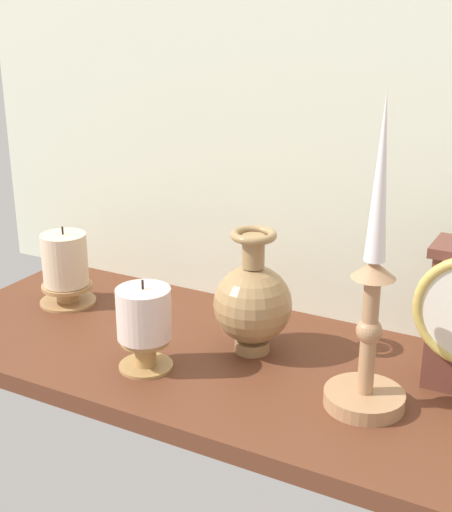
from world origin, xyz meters
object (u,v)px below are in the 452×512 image
Objects in this scene: brass_vase_bulbous at (253,302)px; pillar_candle_near_clock at (66,268)px; candlestick_tall_left at (370,315)px; pillar_candle_front at (144,323)px.

brass_vase_bulbous is 1.37× the size of pillar_candle_near_clock.
brass_vase_bulbous is at bearing -1.70° from pillar_candle_near_clock.
candlestick_tall_left is 28.52cm from pillar_candle_front.
pillar_candle_front is at bearing -170.96° from candlestick_tall_left.
candlestick_tall_left is 2.94× the size of pillar_candle_near_clock.
brass_vase_bulbous is at bearing 46.62° from pillar_candle_front.
pillar_candle_front is 0.97× the size of pillar_candle_near_clock.
brass_vase_bulbous reaches higher than pillar_candle_near_clock.
candlestick_tall_left is at bearing 9.04° from pillar_candle_front.
pillar_candle_near_clock is (-50.30, 7.17, -5.90)cm from candlestick_tall_left.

